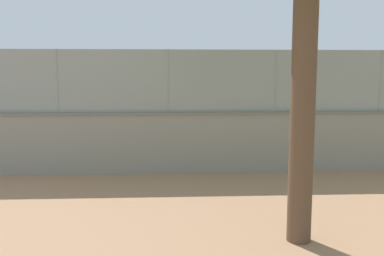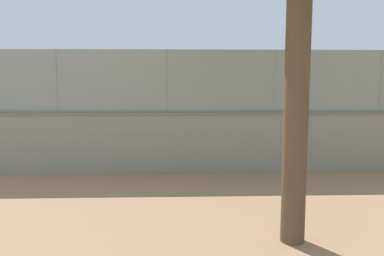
% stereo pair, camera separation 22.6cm
% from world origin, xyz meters
% --- Properties ---
extents(ground_plane, '(260.00, 260.00, 0.00)m').
position_xyz_m(ground_plane, '(0.00, 0.00, 0.00)').
color(ground_plane, tan).
extents(perimeter_wall, '(26.09, 1.21, 1.83)m').
position_xyz_m(perimeter_wall, '(0.32, 10.38, 0.92)').
color(perimeter_wall, gray).
rests_on(perimeter_wall, ground_plane).
extents(fence_panel_on_wall, '(25.63, 0.92, 1.83)m').
position_xyz_m(fence_panel_on_wall, '(0.32, 10.38, 2.74)').
color(fence_panel_on_wall, gray).
rests_on(fence_panel_on_wall, perimeter_wall).
extents(player_at_service_line, '(0.90, 0.95, 1.48)m').
position_xyz_m(player_at_service_line, '(-2.57, 6.21, 0.86)').
color(player_at_service_line, black).
rests_on(player_at_service_line, ground_plane).
extents(player_baseline_waiting, '(0.95, 0.93, 1.67)m').
position_xyz_m(player_baseline_waiting, '(1.10, 8.32, 0.99)').
color(player_baseline_waiting, '#B2B2B2').
rests_on(player_baseline_waiting, ground_plane).
extents(sports_ball, '(0.16, 0.16, 0.16)m').
position_xyz_m(sports_ball, '(-2.64, 8.71, 0.08)').
color(sports_ball, white).
rests_on(sports_ball, ground_plane).
extents(courtside_bench, '(1.61, 0.43, 0.87)m').
position_xyz_m(courtside_bench, '(-4.67, 8.55, 0.46)').
color(courtside_bench, '#4C6B4C').
rests_on(courtside_bench, ground_plane).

